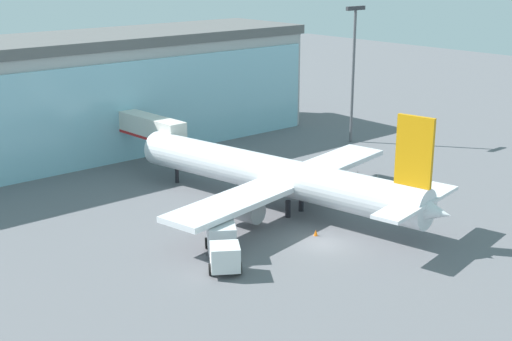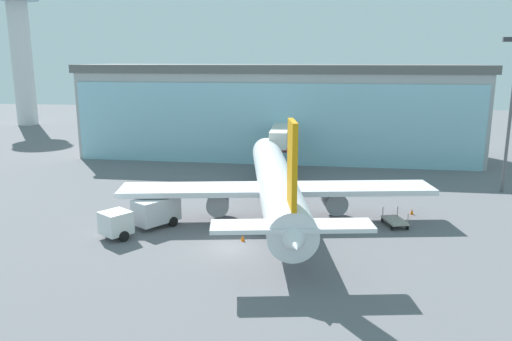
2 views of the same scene
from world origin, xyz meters
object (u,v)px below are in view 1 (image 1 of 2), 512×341
object	(u,v)px
apron_light_mast	(354,62)
safety_cone_nose	(316,233)
catering_truck	(222,242)
airplane	(279,176)
jet_bridge	(144,127)
safety_cone_wingtip	(350,174)
baggage_cart	(364,184)

from	to	relation	value
apron_light_mast	safety_cone_nose	xyz separation A→B (m)	(-26.99, -19.74, -10.06)
apron_light_mast	catering_truck	distance (m)	41.42
catering_truck	airplane	bearing A→B (deg)	150.48
jet_bridge	apron_light_mast	xyz separation A→B (m)	(26.30, -7.98, 5.65)
jet_bridge	catering_truck	size ratio (longest dim) A/B	1.77
airplane	catering_truck	distance (m)	12.64
apron_light_mast	safety_cone_wingtip	distance (m)	18.51
safety_cone_nose	catering_truck	bearing A→B (deg)	170.57
jet_bridge	airplane	bearing A→B (deg)	-177.98
jet_bridge	apron_light_mast	bearing A→B (deg)	-108.78
airplane	safety_cone_wingtip	xyz separation A→B (m)	(13.18, 2.53, -3.03)
airplane	safety_cone_nose	world-z (taller)	airplane
airplane	safety_cone_wingtip	world-z (taller)	airplane
apron_light_mast	baggage_cart	xyz separation A→B (m)	(-13.85, -14.05, -9.83)
jet_bridge	baggage_cart	bearing A→B (deg)	-152.43
apron_light_mast	catering_truck	size ratio (longest dim) A/B	2.37
safety_cone_wingtip	jet_bridge	bearing A→B (deg)	128.72
safety_cone_wingtip	catering_truck	bearing A→B (deg)	-161.86
baggage_cart	jet_bridge	bearing A→B (deg)	13.81
jet_bridge	safety_cone_wingtip	bearing A→B (deg)	-143.16
jet_bridge	airplane	distance (m)	20.83
catering_truck	safety_cone_wingtip	bearing A→B (deg)	142.69
apron_light_mast	baggage_cart	size ratio (longest dim) A/B	5.51
catering_truck	safety_cone_nose	xyz separation A→B (m)	(9.13, -1.52, -1.19)
airplane	jet_bridge	bearing A→B (deg)	-5.94
baggage_cart	safety_cone_wingtip	bearing A→B (deg)	-44.93
jet_bridge	airplane	size ratio (longest dim) A/B	0.37
safety_cone_nose	jet_bridge	bearing A→B (deg)	88.57
jet_bridge	safety_cone_nose	bearing A→B (deg)	176.68
baggage_cart	safety_cone_nose	bearing A→B (deg)	97.74
catering_truck	baggage_cart	bearing A→B (deg)	135.15
apron_light_mast	safety_cone_nose	distance (m)	34.92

